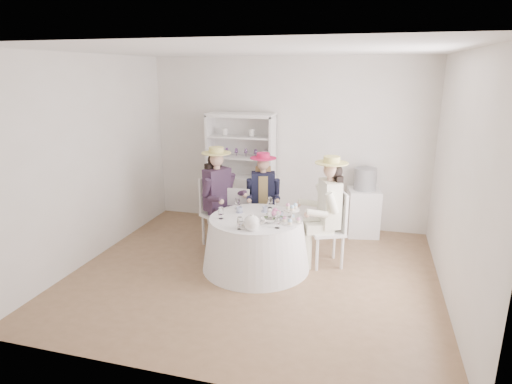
# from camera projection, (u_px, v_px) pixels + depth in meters

# --- Properties ---
(ground) EXTENTS (4.50, 4.50, 0.00)m
(ground) POSITION_uv_depth(u_px,v_px,m) (254.00, 273.00, 5.44)
(ground) COLOR brown
(ground) RESTS_ON ground
(ceiling) EXTENTS (4.50, 4.50, 0.00)m
(ceiling) POSITION_uv_depth(u_px,v_px,m) (254.00, 50.00, 4.69)
(ceiling) COLOR white
(ceiling) RESTS_ON wall_back
(wall_back) EXTENTS (4.50, 0.00, 4.50)m
(wall_back) POSITION_uv_depth(u_px,v_px,m) (287.00, 143.00, 6.92)
(wall_back) COLOR silver
(wall_back) RESTS_ON ground
(wall_front) EXTENTS (4.50, 0.00, 4.50)m
(wall_front) POSITION_uv_depth(u_px,v_px,m) (182.00, 228.00, 3.21)
(wall_front) COLOR silver
(wall_front) RESTS_ON ground
(wall_left) EXTENTS (0.00, 4.50, 4.50)m
(wall_left) POSITION_uv_depth(u_px,v_px,m) (90.00, 160.00, 5.64)
(wall_left) COLOR silver
(wall_left) RESTS_ON ground
(wall_right) EXTENTS (0.00, 4.50, 4.50)m
(wall_right) POSITION_uv_depth(u_px,v_px,m) (460.00, 183.00, 4.49)
(wall_right) COLOR silver
(wall_right) RESTS_ON ground
(tea_table) EXTENTS (1.39, 1.39, 0.68)m
(tea_table) POSITION_uv_depth(u_px,v_px,m) (256.00, 243.00, 5.52)
(tea_table) COLOR white
(tea_table) RESTS_ON ground
(hutch) EXTENTS (1.24, 0.82, 1.83)m
(hutch) POSITION_uv_depth(u_px,v_px,m) (242.00, 185.00, 7.07)
(hutch) COLOR silver
(hutch) RESTS_ON ground
(side_table) EXTENTS (0.55, 0.55, 0.73)m
(side_table) POSITION_uv_depth(u_px,v_px,m) (363.00, 212.00, 6.64)
(side_table) COLOR silver
(side_table) RESTS_ON ground
(hatbox) EXTENTS (0.44, 0.44, 0.34)m
(hatbox) POSITION_uv_depth(u_px,v_px,m) (365.00, 179.00, 6.49)
(hatbox) COLOR black
(hatbox) RESTS_ON side_table
(guest_left) EXTENTS (0.62, 0.57, 1.46)m
(guest_left) POSITION_uv_depth(u_px,v_px,m) (218.00, 191.00, 6.11)
(guest_left) COLOR silver
(guest_left) RESTS_ON ground
(guest_mid) EXTENTS (0.51, 0.54, 1.34)m
(guest_mid) POSITION_uv_depth(u_px,v_px,m) (263.00, 192.00, 6.29)
(guest_mid) COLOR silver
(guest_mid) RESTS_ON ground
(guest_right) EXTENTS (0.61, 0.56, 1.46)m
(guest_right) POSITION_uv_depth(u_px,v_px,m) (328.00, 205.00, 5.47)
(guest_right) COLOR silver
(guest_right) RESTS_ON ground
(spare_chair) EXTENTS (0.36, 0.36, 0.86)m
(spare_chair) POSITION_uv_depth(u_px,v_px,m) (240.00, 213.00, 6.28)
(spare_chair) COLOR silver
(spare_chair) RESTS_ON ground
(teacup_a) EXTENTS (0.10, 0.10, 0.07)m
(teacup_a) POSITION_uv_depth(u_px,v_px,m) (239.00, 210.00, 5.61)
(teacup_a) COLOR white
(teacup_a) RESTS_ON tea_table
(teacup_b) EXTENTS (0.08, 0.08, 0.07)m
(teacup_b) POSITION_uv_depth(u_px,v_px,m) (265.00, 209.00, 5.64)
(teacup_b) COLOR white
(teacup_b) RESTS_ON tea_table
(teacup_c) EXTENTS (0.11, 0.11, 0.07)m
(teacup_c) POSITION_uv_depth(u_px,v_px,m) (280.00, 215.00, 5.42)
(teacup_c) COLOR white
(teacup_c) RESTS_ON tea_table
(flower_bowl) EXTENTS (0.22, 0.22, 0.05)m
(flower_bowl) POSITION_uv_depth(u_px,v_px,m) (269.00, 220.00, 5.26)
(flower_bowl) COLOR white
(flower_bowl) RESTS_ON tea_table
(flower_arrangement) EXTENTS (0.17, 0.17, 0.06)m
(flower_arrangement) POSITION_uv_depth(u_px,v_px,m) (273.00, 213.00, 5.35)
(flower_arrangement) COLOR pink
(flower_arrangement) RESTS_ON tea_table
(table_teapot) EXTENTS (0.27, 0.19, 0.20)m
(table_teapot) POSITION_uv_depth(u_px,v_px,m) (252.00, 223.00, 4.99)
(table_teapot) COLOR white
(table_teapot) RESTS_ON tea_table
(sandwich_plate) EXTENTS (0.26, 0.26, 0.06)m
(sandwich_plate) POSITION_uv_depth(u_px,v_px,m) (248.00, 225.00, 5.12)
(sandwich_plate) COLOR white
(sandwich_plate) RESTS_ON tea_table
(cupcake_stand) EXTENTS (0.26, 0.26, 0.24)m
(cupcake_stand) POSITION_uv_depth(u_px,v_px,m) (292.00, 216.00, 5.21)
(cupcake_stand) COLOR white
(cupcake_stand) RESTS_ON tea_table
(stemware_set) EXTENTS (0.91, 0.95, 0.15)m
(stemware_set) POSITION_uv_depth(u_px,v_px,m) (256.00, 212.00, 5.40)
(stemware_set) COLOR white
(stemware_set) RESTS_ON tea_table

